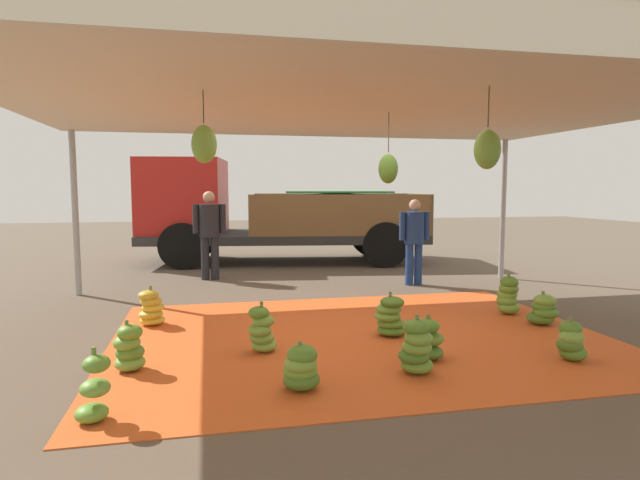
{
  "coord_description": "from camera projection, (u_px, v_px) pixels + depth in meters",
  "views": [
    {
      "loc": [
        -1.73,
        -5.78,
        1.73
      ],
      "look_at": [
        0.05,
        2.51,
        0.9
      ],
      "focal_mm": 29.54,
      "sensor_mm": 36.0,
      "label": 1
    }
  ],
  "objects": [
    {
      "name": "banana_bunch_10",
      "position": [
        508.0,
        296.0,
        7.22
      ],
      "size": [
        0.39,
        0.39,
        0.56
      ],
      "color": "#75A83D",
      "rests_on": "tarp_orange"
    },
    {
      "name": "tent_canopy",
      "position": [
        365.0,
        107.0,
        5.8
      ],
      "size": [
        8.0,
        7.0,
        2.71
      ],
      "color": "#9EA0A5",
      "rests_on": "ground"
    },
    {
      "name": "banana_bunch_3",
      "position": [
        262.0,
        331.0,
        5.52
      ],
      "size": [
        0.35,
        0.34,
        0.54
      ],
      "color": "#75A83D",
      "rests_on": "tarp_orange"
    },
    {
      "name": "cargo_truck_main",
      "position": [
        271.0,
        212.0,
        12.34
      ],
      "size": [
        6.73,
        3.17,
        2.4
      ],
      "color": "#2D2D2D",
      "rests_on": "ground"
    },
    {
      "name": "banana_bunch_5",
      "position": [
        390.0,
        317.0,
        6.14
      ],
      "size": [
        0.5,
        0.46,
        0.53
      ],
      "color": "#518428",
      "rests_on": "tarp_orange"
    },
    {
      "name": "banana_bunch_8",
      "position": [
        301.0,
        368.0,
        4.49
      ],
      "size": [
        0.43,
        0.43,
        0.43
      ],
      "color": "#477523",
      "rests_on": "tarp_orange"
    },
    {
      "name": "worker_0",
      "position": [
        209.0,
        228.0,
        9.94
      ],
      "size": [
        0.61,
        0.38,
        1.68
      ],
      "color": "#26262D",
      "rests_on": "ground"
    },
    {
      "name": "worker_1",
      "position": [
        414.0,
        235.0,
        9.39
      ],
      "size": [
        0.56,
        0.34,
        1.54
      ],
      "color": "navy",
      "rests_on": "ground"
    },
    {
      "name": "banana_bunch_6",
      "position": [
        129.0,
        349.0,
        4.96
      ],
      "size": [
        0.36,
        0.35,
        0.49
      ],
      "color": "#6B9E38",
      "rests_on": "tarp_orange"
    },
    {
      "name": "banana_bunch_9",
      "position": [
        151.0,
        309.0,
        6.63
      ],
      "size": [
        0.43,
        0.43,
        0.51
      ],
      "color": "gold",
      "rests_on": "tarp_orange"
    },
    {
      "name": "tarp_orange",
      "position": [
        361.0,
        336.0,
        6.15
      ],
      "size": [
        5.64,
        4.3,
        0.01
      ],
      "primitive_type": "cube",
      "color": "#E05B23",
      "rests_on": "ground"
    },
    {
      "name": "banana_bunch_2",
      "position": [
        416.0,
        348.0,
        4.87
      ],
      "size": [
        0.44,
        0.44,
        0.56
      ],
      "color": "#60932D",
      "rests_on": "tarp_orange"
    },
    {
      "name": "banana_bunch_7",
      "position": [
        427.0,
        340.0,
        5.32
      ],
      "size": [
        0.46,
        0.46,
        0.45
      ],
      "color": "#477523",
      "rests_on": "tarp_orange"
    },
    {
      "name": "banana_bunch_4",
      "position": [
        543.0,
        310.0,
        6.66
      ],
      "size": [
        0.47,
        0.46,
        0.43
      ],
      "color": "#477523",
      "rests_on": "tarp_orange"
    },
    {
      "name": "banana_bunch_1",
      "position": [
        94.0,
        391.0,
        3.88
      ],
      "size": [
        0.34,
        0.32,
        0.56
      ],
      "color": "#60932D",
      "rests_on": "tarp_orange"
    },
    {
      "name": "ground_plane",
      "position": [
        311.0,
        289.0,
        9.07
      ],
      "size": [
        40.0,
        40.0,
        0.0
      ],
      "primitive_type": "plane",
      "color": "brown"
    },
    {
      "name": "banana_bunch_0",
      "position": [
        571.0,
        342.0,
        5.27
      ],
      "size": [
        0.39,
        0.38,
        0.44
      ],
      "color": "#518428",
      "rests_on": "tarp_orange"
    }
  ]
}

